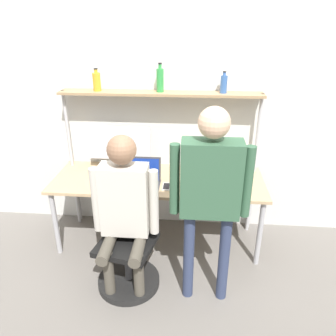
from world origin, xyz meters
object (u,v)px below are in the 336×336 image
Objects in this scene: person_standing at (210,186)px; bottle_green at (160,80)px; cell_phone at (166,187)px; person_seated at (124,204)px; monitor at (120,145)px; bottle_amber at (97,81)px; bottle_blue at (224,84)px; office_chair at (129,256)px; laptop at (145,177)px.

person_standing is 6.07× the size of bottle_green.
cell_phone is 0.11× the size of person_seated.
monitor is 0.39× the size of person_standing.
bottle_green is 1.26× the size of bottle_amber.
person_seated is 1.50m from bottle_blue.
office_chair is at bearing 78.88° from person_seated.
laptop is 1.51× the size of bottle_blue.
cell_phone is at bearing -30.63° from bottle_amber.
person_seated is 0.73m from person_standing.
monitor is 2.39× the size of bottle_green.
person_standing is at bearing -97.21° from bottle_blue.
monitor is 4.42× the size of cell_phone.
bottle_blue is (1.04, 0.05, 0.64)m from monitor.
laptop is 0.95m from person_standing.
monitor reaches higher than laptop.
office_chair is at bearing -101.97° from bottle_green.
person_standing is at bearing -6.46° from person_seated.
monitor is 3.02× the size of bottle_amber.
bottle_blue is (0.52, 0.43, 0.91)m from cell_phone.
cell_phone is (0.22, -0.06, -0.06)m from laptop.
person_standing is at bearing -65.07° from bottle_green.
person_standing is 1.19m from bottle_blue.
laptop is 0.76m from office_chair.
cell_phone is at bearing -16.33° from laptop.
laptop is at bearing -153.60° from bottle_blue.
person_seated is at bearing -130.38° from bottle_blue.
monitor is at bearing -177.05° from bottle_blue.
monitor is 0.72× the size of office_chair.
bottle_green is at bearing 102.58° from cell_phone.
monitor is 0.70m from cell_phone.
bottle_amber reaches higher than person_seated.
monitor is at bearing 105.24° from office_chair.
monitor is at bearing 132.81° from person_standing.
laptop reaches higher than office_chair.
person_seated reaches higher than cell_phone.
bottle_green is at bearing 7.14° from monitor.
person_seated is at bearing -97.45° from laptop.
person_standing is at bearing -10.19° from office_chair.
bottle_green reaches higher than person_standing.
monitor is 3.22× the size of bottle_blue.
person_seated is at bearing -101.12° from office_chair.
cell_phone is 1.04m from bottle_green.
bottle_green is at bearing 78.07° from person_seated.
person_seated is 0.84× the size of person_standing.
office_chair is at bearing -97.16° from laptop.
monitor is 0.68m from bottle_amber.
laptop is 1.06m from bottle_amber.
bottle_amber is (-0.63, -0.00, -0.02)m from bottle_green.
bottle_blue is at bearing 26.40° from laptop.
bottle_amber is at bearing 180.00° from bottle_blue.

